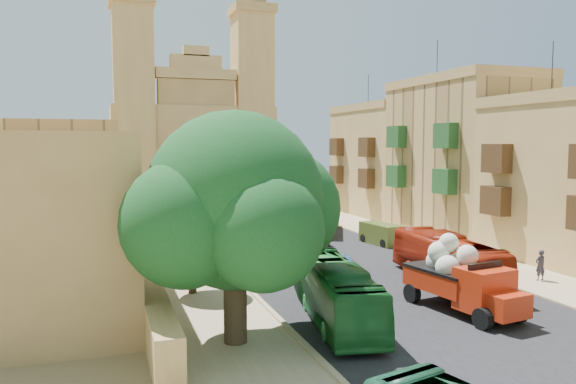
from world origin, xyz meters
TOP-DOWN VIEW (x-y plane):
  - ground at (0.00, 0.00)m, footprint 260.00×260.00m
  - road_surface at (0.00, 30.00)m, footprint 14.00×140.00m
  - sidewalk_east at (9.50, 30.00)m, footprint 5.00×140.00m
  - sidewalk_west at (-9.50, 30.00)m, footprint 5.00×140.00m
  - kerb_east at (7.00, 30.00)m, footprint 0.25×140.00m
  - kerb_west at (-7.00, 30.00)m, footprint 0.25×140.00m
  - townhouse_c at (15.95, 25.00)m, footprint 9.00×14.00m
  - townhouse_d at (15.95, 39.00)m, footprint 9.00×14.00m
  - west_wall at (-12.50, 20.00)m, footprint 1.00×40.00m
  - west_building_low at (-18.00, 18.00)m, footprint 10.00×28.00m
  - west_building_mid at (-18.00, 44.00)m, footprint 10.00×22.00m
  - church at (-0.00, 78.61)m, footprint 28.00×22.50m
  - ficus_tree at (-9.42, 4.01)m, footprint 9.26×8.52m
  - street_tree_a at (-10.00, 12.00)m, footprint 3.57×3.57m
  - street_tree_b at (-10.00, 24.00)m, footprint 3.35×3.35m
  - street_tree_c at (-10.00, 36.00)m, footprint 2.95×2.95m
  - street_tree_d at (-10.00, 48.00)m, footprint 2.78×2.78m
  - red_truck at (1.57, 4.62)m, footprint 3.30×6.49m
  - olive_pickup at (6.50, 22.02)m, footprint 2.24×4.13m
  - bus_green_north at (-4.65, 5.20)m, footprint 3.82×9.76m
  - bus_red_east at (4.00, 9.46)m, footprint 3.42×10.20m
  - bus_cream_east at (4.25, 29.29)m, footprint 5.67×9.30m
  - car_blue_a at (-1.00, 12.77)m, footprint 2.45×4.33m
  - car_white_a at (-3.52, 27.41)m, footprint 2.35×4.12m
  - car_cream at (1.16, 24.31)m, footprint 2.31×4.68m
  - car_dkblue at (-5.00, 40.47)m, footprint 2.46×4.89m
  - car_white_b at (4.59, 36.43)m, footprint 2.64×3.72m
  - car_blue_b at (-0.88, 56.75)m, footprint 1.44×3.91m
  - pedestrian_a at (9.62, 8.41)m, footprint 0.67×0.46m
  - pedestrian_c at (8.35, 14.97)m, footprint 0.49×1.15m

SIDE VIEW (x-z plane):
  - ground at x=0.00m, z-range 0.00..0.00m
  - road_surface at x=0.00m, z-range 0.00..0.01m
  - sidewalk_east at x=9.50m, z-range 0.00..0.01m
  - sidewalk_west at x=-9.50m, z-range 0.00..0.01m
  - kerb_east at x=7.00m, z-range 0.00..0.12m
  - kerb_west at x=-7.00m, z-range 0.00..0.12m
  - car_white_b at x=4.59m, z-range 0.00..1.18m
  - car_cream at x=1.16m, z-range 0.00..1.28m
  - car_blue_b at x=-0.88m, z-range 0.00..1.28m
  - car_white_a at x=-3.52m, z-range 0.00..1.28m
  - car_dkblue at x=-5.00m, z-range 0.00..1.36m
  - car_blue_a at x=-1.00m, z-range 0.00..1.39m
  - olive_pickup at x=6.50m, z-range -0.02..1.61m
  - west_wall at x=-12.50m, z-range 0.00..1.80m
  - pedestrian_a at x=9.62m, z-range 0.00..1.80m
  - pedestrian_c at x=8.35m, z-range 0.00..1.96m
  - bus_cream_east at x=4.25m, z-range 0.00..2.57m
  - bus_green_north at x=-4.65m, z-range 0.00..2.65m
  - bus_red_east at x=4.00m, z-range 0.00..2.79m
  - red_truck at x=1.57m, z-range -0.22..3.42m
  - street_tree_d at x=-10.00m, z-range 0.72..4.99m
  - street_tree_c at x=-10.00m, z-range 0.76..5.30m
  - street_tree_b at x=-10.00m, z-range 0.87..6.02m
  - street_tree_a at x=-10.00m, z-range 0.93..6.41m
  - west_building_low at x=-18.00m, z-range 0.00..8.40m
  - west_building_mid at x=-18.00m, z-range 0.00..10.00m
  - ficus_tree at x=-9.42m, z-range 0.84..10.11m
  - townhouse_d at x=15.95m, z-range -1.79..14.11m
  - townhouse_c at x=15.95m, z-range -1.79..15.61m
  - church at x=0.00m, z-range -8.63..27.67m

